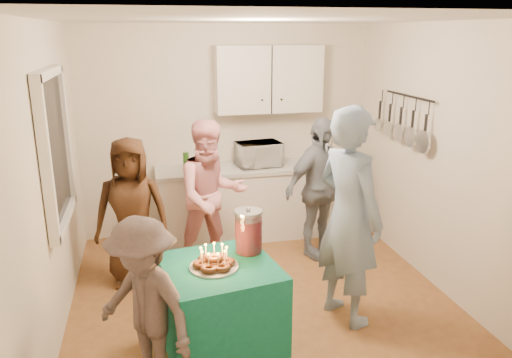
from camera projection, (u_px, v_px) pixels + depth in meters
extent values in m
plane|color=brown|center=(264.00, 304.00, 4.76)|extent=(4.00, 4.00, 0.00)
plane|color=white|center=(266.00, 19.00, 4.02)|extent=(4.00, 4.00, 0.00)
plane|color=silver|center=(227.00, 131.00, 6.26)|extent=(3.60, 3.60, 0.00)
plane|color=silver|center=(48.00, 187.00, 4.01)|extent=(4.00, 4.00, 0.00)
plane|color=silver|center=(447.00, 162.00, 4.78)|extent=(4.00, 4.00, 0.00)
cube|color=black|center=(54.00, 149.00, 4.22)|extent=(0.04, 1.00, 1.20)
cube|color=white|center=(248.00, 203.00, 6.27)|extent=(2.20, 0.58, 0.86)
cube|color=beige|center=(247.00, 168.00, 6.14)|extent=(2.24, 0.62, 0.05)
cube|color=white|center=(269.00, 79.00, 6.05)|extent=(1.30, 0.30, 0.80)
cube|color=black|center=(405.00, 120.00, 5.33)|extent=(0.12, 1.00, 0.60)
imported|color=white|center=(258.00, 154.00, 6.12)|extent=(0.58, 0.43, 0.29)
cube|color=#0F6950|center=(221.00, 308.00, 3.98)|extent=(0.98, 0.98, 0.76)
cylinder|color=#AE0D23|center=(248.00, 232.00, 4.06)|extent=(0.22, 0.22, 0.34)
imported|color=#809BBB|center=(349.00, 217.00, 4.30)|extent=(0.69, 0.83, 1.94)
imported|color=brown|center=(132.00, 212.00, 5.01)|extent=(0.80, 0.58, 1.52)
imported|color=pink|center=(212.00, 196.00, 5.30)|extent=(0.90, 0.75, 1.64)
imported|color=#0E1D31|center=(319.00, 188.00, 5.63)|extent=(1.02, 0.75, 1.61)
imported|color=#4D3F3E|center=(144.00, 307.00, 3.48)|extent=(0.94, 0.96, 1.32)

